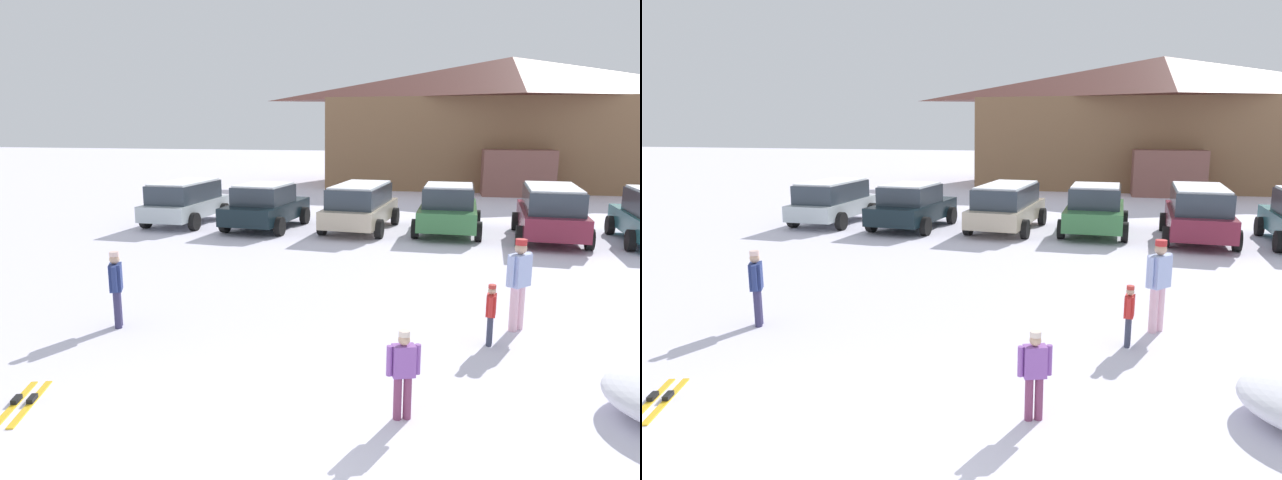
% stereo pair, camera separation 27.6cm
% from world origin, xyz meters
% --- Properties ---
extents(ski_lodge, '(21.94, 11.91, 7.66)m').
position_xyz_m(ski_lodge, '(4.99, 32.69, 3.88)').
color(ski_lodge, brown).
rests_on(ski_lodge, ground).
extents(parked_silver_wagon, '(2.15, 4.16, 1.60)m').
position_xyz_m(parked_silver_wagon, '(-7.60, 15.01, 0.87)').
color(parked_silver_wagon, '#B3BFC4').
rests_on(parked_silver_wagon, ground).
extents(parked_black_sedan, '(2.47, 4.18, 1.61)m').
position_xyz_m(parked_black_sedan, '(-4.37, 14.80, 0.81)').
color(parked_black_sedan, black).
rests_on(parked_black_sedan, ground).
extents(parked_beige_suv, '(2.41, 4.65, 1.63)m').
position_xyz_m(parked_beige_suv, '(-1.03, 15.30, 0.88)').
color(parked_beige_suv, '#BEAE93').
rests_on(parked_beige_suv, ground).
extents(parked_green_coupe, '(2.24, 4.26, 1.68)m').
position_xyz_m(parked_green_coupe, '(1.99, 15.42, 0.84)').
color(parked_green_coupe, '#37753F').
rests_on(parked_green_coupe, ground).
extents(parked_maroon_van, '(2.32, 4.72, 1.74)m').
position_xyz_m(parked_maroon_van, '(5.21, 15.05, 0.93)').
color(parked_maroon_van, maroon).
rests_on(parked_maroon_van, ground).
extents(skier_adult_in_blue_parka, '(0.44, 0.51, 1.67)m').
position_xyz_m(skier_adult_in_blue_parka, '(3.44, 6.00, 0.94)').
color(skier_adult_in_blue_parka, '#E8B6C8').
rests_on(skier_adult_in_blue_parka, ground).
extents(skier_child_in_red_jacket, '(0.18, 0.39, 1.05)m').
position_xyz_m(skier_child_in_red_jacket, '(2.95, 5.13, 0.59)').
color(skier_child_in_red_jacket, '#373C50').
rests_on(skier_child_in_red_jacket, ground).
extents(skier_teen_in_navy_coat, '(0.33, 0.47, 1.41)m').
position_xyz_m(skier_teen_in_navy_coat, '(-3.59, 4.42, 0.79)').
color(skier_teen_in_navy_coat, '#353157').
rests_on(skier_teen_in_navy_coat, ground).
extents(skier_child_in_purple_jacket, '(0.41, 0.26, 1.16)m').
position_xyz_m(skier_child_in_purple_jacket, '(1.78, 2.31, 0.66)').
color(skier_child_in_purple_jacket, '#7A3A5D').
rests_on(skier_child_in_purple_jacket, ground).
extents(pair_of_skis, '(0.71, 1.33, 0.08)m').
position_xyz_m(pair_of_skis, '(-3.12, 1.49, 0.02)').
color(pair_of_skis, gold).
rests_on(pair_of_skis, ground).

